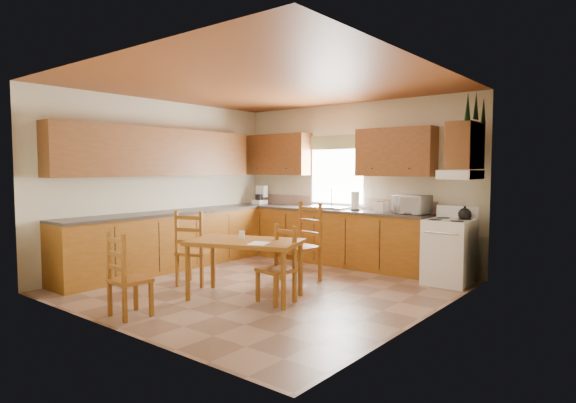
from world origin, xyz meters
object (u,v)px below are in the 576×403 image
Objects in this scene: dining_table at (245,269)px; chair_near_left at (195,248)px; chair_far_right at (276,265)px; chair_near_right at (130,274)px; microwave at (412,205)px; stove at (449,253)px; chair_far_left at (301,242)px.

dining_table is 1.05m from chair_near_left.
dining_table is 0.44m from chair_far_right.
dining_table is 1.39m from chair_near_right.
microwave is 0.51× the size of chair_near_right.
microwave is at bearing 83.89° from chair_far_right.
chair_far_right is at bearing -120.78° from stove.
chair_near_right is (0.56, -1.40, -0.05)m from chair_near_left.
dining_table is 1.32× the size of chair_near_left.
chair_near_left is 1.47m from chair_far_left.
dining_table is 1.46× the size of chair_near_right.
chair_near_right is 1.01× the size of chair_far_right.
chair_far_left is 1.16m from chair_far_right.
stove is 2.54m from chair_far_right.
dining_table is at bearing 154.10° from chair_near_left.
stove is 2.07m from chair_far_left.
chair_near_right is at bearing -91.06° from chair_far_left.
stove is at bearing 67.65° from chair_far_right.
chair_far_right is at bearing -117.64° from chair_near_right.
chair_far_left is (-1.73, -1.13, 0.11)m from stove.
dining_table is 1.49× the size of chair_far_right.
chair_near_left is at bearing -123.39° from microwave.
dining_table is at bearing -105.40° from microwave.
chair_far_right is (0.41, 0.10, 0.09)m from dining_table.
dining_table is 1.22× the size of chair_far_left.
chair_far_right reaches higher than dining_table.
stove is at bearing -162.11° from chair_near_left.
chair_far_left reaches higher than chair_near_right.
microwave reaches higher than chair_near_right.
chair_near_left is at bearing -123.94° from chair_far_left.
chair_near_left is (-1.03, 0.09, 0.15)m from dining_table.
chair_near_right is at bearing -104.56° from microwave.
chair_far_left reaches higher than chair_far_right.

